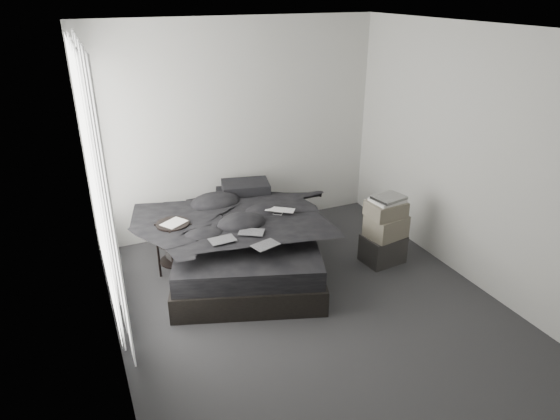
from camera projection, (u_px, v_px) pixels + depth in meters
name	position (u px, v px, depth m)	size (l,w,h in m)	color
floor	(313.00, 310.00, 4.88)	(3.60, 4.20, 0.01)	#2D2D2F
ceiling	(322.00, 30.00, 3.81)	(3.60, 4.20, 0.01)	white
wall_back	(238.00, 129.00, 6.10)	(3.60, 0.01, 2.60)	beige
wall_front	(502.00, 325.00, 2.59)	(3.60, 0.01, 2.60)	beige
wall_left	(101.00, 223.00, 3.69)	(0.01, 4.20, 2.60)	beige
wall_right	(476.00, 161.00, 5.00)	(0.01, 4.20, 2.60)	beige
window_left	(92.00, 177.00, 4.43)	(0.02, 2.00, 2.30)	white
curtain_left	(99.00, 184.00, 4.48)	(0.06, 2.12, 2.48)	white
bed	(247.00, 257.00, 5.57)	(1.50, 1.98, 0.27)	black
mattress	(246.00, 238.00, 5.47)	(1.44, 1.92, 0.21)	black
duvet	(246.00, 222.00, 5.33)	(1.46, 1.69, 0.23)	black
pillow_lower	(240.00, 197.00, 6.09)	(0.60, 0.40, 0.13)	black
pillow_upper	(246.00, 187.00, 6.03)	(0.56, 0.38, 0.12)	black
laptop	(279.00, 206.00, 5.40)	(0.32, 0.20, 0.02)	silver
comic_a	(222.00, 233.00, 4.83)	(0.25, 0.16, 0.01)	black
comic_b	(251.00, 225.00, 4.98)	(0.25, 0.16, 0.01)	black
comic_c	(265.00, 237.00, 4.73)	(0.25, 0.16, 0.01)	black
side_stand	(175.00, 251.00, 5.33)	(0.35, 0.35, 0.64)	black
papers	(174.00, 223.00, 5.20)	(0.25, 0.18, 0.01)	white
floor_books	(181.00, 294.00, 5.03)	(0.12, 0.17, 0.12)	black
box_lower	(383.00, 248.00, 5.70)	(0.44, 0.34, 0.33)	black
box_mid	(386.00, 226.00, 5.57)	(0.41, 0.33, 0.25)	#686152
box_upper	(386.00, 209.00, 5.49)	(0.39, 0.32, 0.17)	#686152
art_book_white	(387.00, 200.00, 5.45)	(0.33, 0.27, 0.03)	silver
art_book_snake	(389.00, 198.00, 5.43)	(0.33, 0.26, 0.03)	silver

